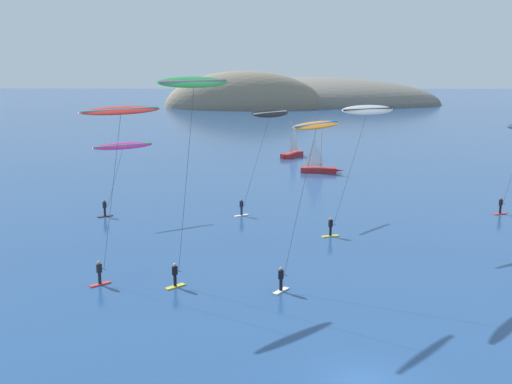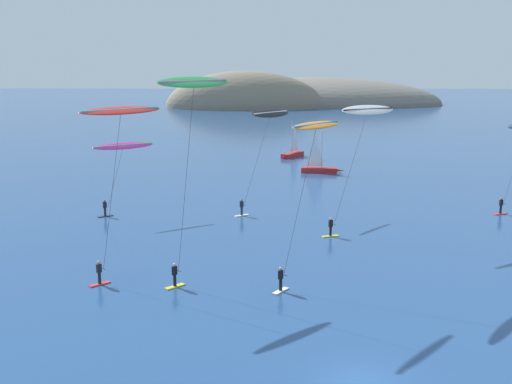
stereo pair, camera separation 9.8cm
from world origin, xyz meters
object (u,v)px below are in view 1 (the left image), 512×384
kitesurfer_magenta (122,151)px  kitesurfer_orange (314,139)px  kitesurfer_green (193,95)px  sailboat_near (321,168)px  kitesurfer_red (119,123)px  kitesurfer_black (268,120)px  kitesurfer_white (365,119)px  sailboat_far (291,153)px

kitesurfer_magenta → kitesurfer_orange: bearing=-46.8°
kitesurfer_green → sailboat_near: bearing=74.3°
kitesurfer_green → kitesurfer_red: 5.37m
kitesurfer_black → kitesurfer_orange: bearing=-81.6°
kitesurfer_green → kitesurfer_white: 18.88m
kitesurfer_magenta → kitesurfer_green: (9.36, -19.18, 6.52)m
kitesurfer_green → sailboat_far: bearing=81.5°
kitesurfer_green → kitesurfer_white: size_ratio=1.25×
kitesurfer_magenta → sailboat_near: bearing=48.1°
kitesurfer_orange → kitesurfer_green: bearing=-175.4°
kitesurfer_green → kitesurfer_magenta: bearing=116.0°
kitesurfer_orange → kitesurfer_black: 21.24m
sailboat_near → kitesurfer_red: 47.34m
kitesurfer_green → kitesurfer_black: kitesurfer_green is taller
kitesurfer_white → kitesurfer_orange: 13.48m
sailboat_near → kitesurfer_black: bearing=-108.4°
sailboat_far → kitesurfer_white: kitesurfer_white is taller
sailboat_near → kitesurfer_orange: 43.69m
sailboat_far → kitesurfer_red: 59.06m
kitesurfer_white → kitesurfer_red: kitesurfer_red is taller
sailboat_near → kitesurfer_magenta: size_ratio=0.83×
kitesurfer_red → kitesurfer_black: size_ratio=1.18×
kitesurfer_magenta → kitesurfer_orange: size_ratio=0.65×
sailboat_near → kitesurfer_red: kitesurfer_red is taller
kitesurfer_white → kitesurfer_black: bearing=134.3°
kitesurfer_orange → kitesurfer_red: bearing=-178.4°
sailboat_near → sailboat_far: size_ratio=1.05×
kitesurfer_black → sailboat_near: bearing=71.6°
sailboat_near → kitesurfer_black: kitesurfer_black is taller
sailboat_near → kitesurfer_red: (-17.16, -42.89, 10.34)m
kitesurfer_magenta → kitesurfer_orange: kitesurfer_orange is taller
kitesurfer_magenta → kitesurfer_black: bearing=9.8°
kitesurfer_magenta → kitesurfer_white: bearing=-15.1°
kitesurfer_white → kitesurfer_red: 22.41m
kitesurfer_red → kitesurfer_orange: 13.15m
kitesurfer_red → kitesurfer_black: (9.99, 21.38, -1.87)m
kitesurfer_green → kitesurfer_white: kitesurfer_green is taller
sailboat_far → kitesurfer_orange: bearing=-90.5°
kitesurfer_red → kitesurfer_black: bearing=65.0°
sailboat_far → kitesurfer_white: size_ratio=0.50×
sailboat_far → kitesurfer_green: size_ratio=0.40×
kitesurfer_green → kitesurfer_orange: size_ratio=1.28×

